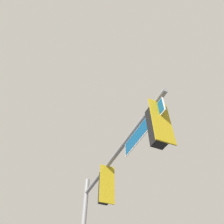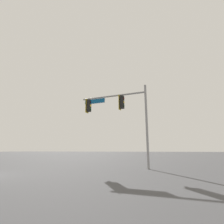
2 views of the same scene
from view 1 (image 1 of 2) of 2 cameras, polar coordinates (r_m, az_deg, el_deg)
The scene contains 1 object.
signal_pole_near at distance 7.07m, azimuth -0.66°, elevation -21.21°, with size 5.99×0.60×6.70m.
Camera 1 is at (0.07, -10.22, 1.93)m, focal length 35.00 mm.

